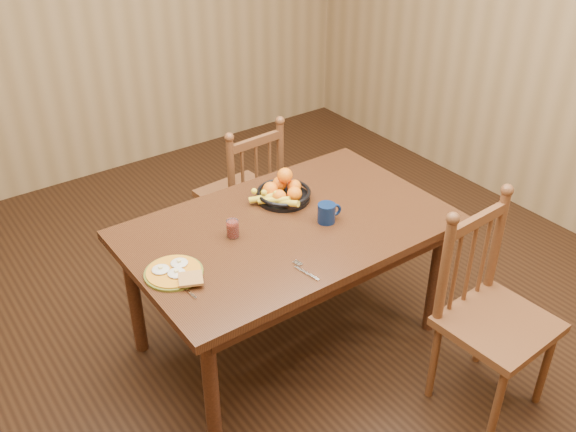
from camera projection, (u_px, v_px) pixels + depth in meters
room at (288, 112)px, 2.88m from camera, size 4.52×5.02×2.72m
dining_table at (288, 239)px, 3.25m from camera, size 1.60×1.00×0.75m
chair_far at (243, 194)px, 4.01m from camera, size 0.46×0.45×0.97m
chair_near at (491, 316)px, 2.98m from camera, size 0.50×0.48×1.04m
breakfast_plate at (175, 272)px, 2.85m from camera, size 0.26×0.30×0.04m
fork at (304, 270)px, 2.87m from camera, size 0.05×0.18×0.00m
spoon at (181, 286)px, 2.77m from camera, size 0.04×0.16×0.01m
coffee_mug at (327, 213)px, 3.20m from camera, size 0.13×0.09×0.10m
juice_glass at (233, 229)px, 3.09m from camera, size 0.06×0.06×0.09m
fruit_bowl at (283, 192)px, 3.38m from camera, size 0.32×0.32×0.17m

